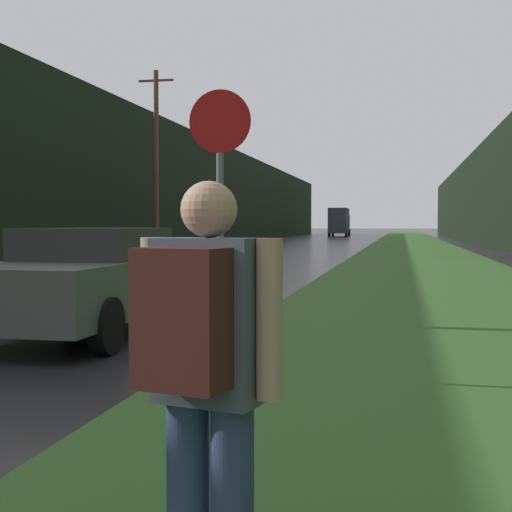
# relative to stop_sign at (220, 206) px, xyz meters

# --- Properties ---
(grass_verge) EXTENTS (6.00, 240.00, 0.02)m
(grass_verge) POSITION_rel_stop_sign_xyz_m (2.47, 32.22, -1.65)
(grass_verge) COLOR #386028
(grass_verge) RESTS_ON ground_plane
(lane_stripe_c) EXTENTS (0.12, 3.00, 0.01)m
(lane_stripe_c) POSITION_rel_stop_sign_xyz_m (-4.31, 6.92, -1.66)
(lane_stripe_c) COLOR silver
(lane_stripe_c) RESTS_ON ground_plane
(lane_stripe_d) EXTENTS (0.12, 3.00, 0.01)m
(lane_stripe_d) POSITION_rel_stop_sign_xyz_m (-4.31, 13.92, -1.66)
(lane_stripe_d) COLOR silver
(lane_stripe_d) RESTS_ON ground_plane
(lane_stripe_e) EXTENTS (0.12, 3.00, 0.01)m
(lane_stripe_e) POSITION_rel_stop_sign_xyz_m (-4.31, 20.92, -1.66)
(lane_stripe_e) COLOR silver
(lane_stripe_e) RESTS_ON ground_plane
(treeline_far_side) EXTENTS (2.00, 140.00, 8.32)m
(treeline_far_side) POSITION_rel_stop_sign_xyz_m (-14.09, 42.22, 2.50)
(treeline_far_side) COLOR black
(treeline_far_side) RESTS_ON ground_plane
(treeline_near_side) EXTENTS (2.00, 140.00, 7.57)m
(treeline_near_side) POSITION_rel_stop_sign_xyz_m (8.47, 42.22, 2.12)
(treeline_near_side) COLOR black
(treeline_near_side) RESTS_ON ground_plane
(utility_pole_far) EXTENTS (1.80, 0.24, 9.16)m
(utility_pole_far) POSITION_rel_stop_sign_xyz_m (-10.30, 27.30, 3.05)
(utility_pole_far) COLOR #4C3823
(utility_pole_far) RESTS_ON ground_plane
(stop_sign) EXTENTS (0.61, 0.07, 2.78)m
(stop_sign) POSITION_rel_stop_sign_xyz_m (0.00, 0.00, 0.00)
(stop_sign) COLOR slate
(stop_sign) RESTS_ON ground_plane
(hitchhiker_with_backpack) EXTENTS (0.56, 0.46, 1.64)m
(hitchhiker_with_backpack) POSITION_rel_stop_sign_xyz_m (1.03, -4.25, -0.72)
(hitchhiker_with_backpack) COLOR navy
(hitchhiker_with_backpack) RESTS_ON ground_plane
(car_passing_near) EXTENTS (1.94, 4.54, 1.44)m
(car_passing_near) POSITION_rel_stop_sign_xyz_m (-2.42, 2.28, -0.92)
(car_passing_near) COLOR #4C514C
(car_passing_near) RESTS_ON ground_plane
(delivery_truck) EXTENTS (2.45, 7.73, 3.63)m
(delivery_truck) POSITION_rel_stop_sign_xyz_m (-6.20, 86.21, 0.25)
(delivery_truck) COLOR black
(delivery_truck) RESTS_ON ground_plane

